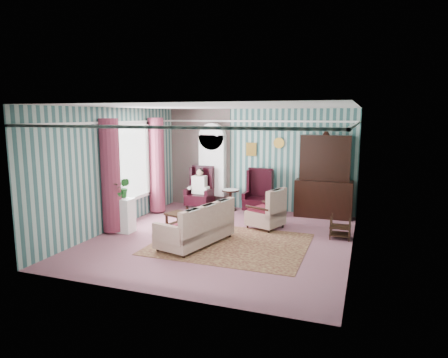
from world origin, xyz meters
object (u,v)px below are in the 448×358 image
(wingback_left, at_px, (200,188))
(sofa, at_px, (196,222))
(seated_woman, at_px, (200,189))
(floral_armchair, at_px, (266,208))
(nest_table, at_px, (340,227))
(dresser_hutch, at_px, (324,174))
(round_side_table, at_px, (230,200))
(coffee_table, at_px, (184,222))
(bookcase, at_px, (212,170))
(wingback_right, at_px, (258,192))
(plant_stand, at_px, (122,215))

(wingback_left, height_order, sofa, wingback_left)
(seated_woman, bearing_deg, floral_armchair, -29.63)
(nest_table, bearing_deg, wingback_left, 159.15)
(wingback_left, bearing_deg, dresser_hutch, 4.41)
(round_side_table, xyz_separation_m, sofa, (0.30, -3.15, 0.18))
(floral_armchair, distance_m, coffee_table, 1.99)
(floral_armchair, bearing_deg, seated_woman, 80.91)
(bookcase, bearing_deg, wingback_right, -14.57)
(plant_stand, height_order, sofa, sofa)
(dresser_hutch, xyz_separation_m, wingback_left, (-3.50, -0.27, -0.55))
(floral_armchair, bearing_deg, nest_table, -77.24)
(nest_table, bearing_deg, round_side_table, 151.80)
(coffee_table, bearing_deg, wingback_right, 60.28)
(sofa, xyz_separation_m, floral_armchair, (1.10, 1.69, 0.03))
(dresser_hutch, distance_m, nest_table, 2.11)
(round_side_table, relative_size, nest_table, 1.11)
(wingback_left, height_order, coffee_table, wingback_left)
(dresser_hutch, height_order, floral_armchair, dresser_hutch)
(bookcase, distance_m, coffee_table, 2.72)
(bookcase, bearing_deg, plant_stand, -108.49)
(nest_table, bearing_deg, floral_armchair, 172.22)
(dresser_hutch, distance_m, coffee_table, 3.96)
(round_side_table, height_order, coffee_table, round_side_table)
(wingback_right, xyz_separation_m, round_side_table, (-0.85, 0.15, -0.33))
(seated_woman, bearing_deg, wingback_right, 0.00)
(sofa, xyz_separation_m, coffee_table, (-0.68, 0.85, -0.28))
(coffee_table, bearing_deg, dresser_hutch, 39.11)
(nest_table, distance_m, coffee_table, 3.60)
(wingback_left, height_order, seated_woman, wingback_left)
(wingback_left, bearing_deg, floral_armchair, -29.63)
(floral_armchair, bearing_deg, wingback_right, 43.34)
(seated_woman, xyz_separation_m, coffee_table, (0.52, -2.15, -0.39))
(dresser_hutch, distance_m, seated_woman, 3.56)
(dresser_hutch, height_order, wingback_left, dresser_hutch)
(bookcase, xyz_separation_m, wingback_right, (1.50, -0.39, -0.50))
(bookcase, relative_size, round_side_table, 3.73)
(seated_woman, bearing_deg, wingback_left, 0.00)
(bookcase, xyz_separation_m, dresser_hutch, (3.25, -0.12, 0.06))
(nest_table, height_order, sofa, sofa)
(seated_woman, height_order, nest_table, seated_woman)
(coffee_table, bearing_deg, seated_woman, 103.67)
(wingback_right, bearing_deg, sofa, -100.39)
(dresser_hutch, distance_m, wingback_left, 3.55)
(bookcase, bearing_deg, nest_table, -26.92)
(wingback_left, distance_m, sofa, 3.23)
(wingback_left, height_order, round_side_table, wingback_left)
(seated_woman, relative_size, floral_armchair, 1.16)
(wingback_right, bearing_deg, dresser_hutch, 8.77)
(dresser_hutch, relative_size, round_side_table, 3.93)
(wingback_right, xyz_separation_m, sofa, (-0.55, -3.00, -0.15))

